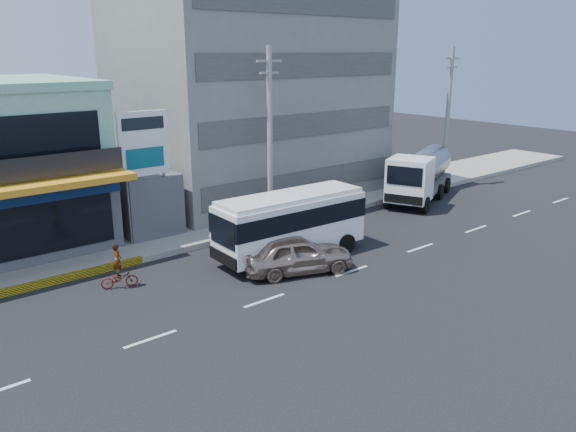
% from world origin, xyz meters
% --- Properties ---
extents(ground, '(120.00, 120.00, 0.00)m').
position_xyz_m(ground, '(0.00, 0.00, 0.00)').
color(ground, black).
rests_on(ground, ground).
extents(sidewalk, '(70.00, 5.00, 0.30)m').
position_xyz_m(sidewalk, '(5.00, 9.50, 0.15)').
color(sidewalk, gray).
rests_on(sidewalk, ground).
extents(concrete_building, '(16.00, 12.00, 14.00)m').
position_xyz_m(concrete_building, '(10.00, 15.00, 7.00)').
color(concrete_building, gray).
rests_on(concrete_building, ground).
extents(gap_structure, '(3.00, 6.00, 3.50)m').
position_xyz_m(gap_structure, '(0.00, 12.00, 1.75)').
color(gap_structure, '#49494E').
rests_on(gap_structure, ground).
extents(satellite_dish, '(1.50, 1.50, 0.15)m').
position_xyz_m(satellite_dish, '(0.00, 11.00, 3.58)').
color(satellite_dish, slate).
rests_on(satellite_dish, gap_structure).
extents(billboard, '(2.60, 0.18, 6.90)m').
position_xyz_m(billboard, '(-0.50, 9.20, 4.93)').
color(billboard, gray).
rests_on(billboard, ground).
extents(utility_pole_near, '(1.60, 0.30, 10.00)m').
position_xyz_m(utility_pole_near, '(6.00, 7.40, 5.15)').
color(utility_pole_near, '#999993').
rests_on(utility_pole_near, ground).
extents(utility_pole_far, '(1.60, 0.30, 10.00)m').
position_xyz_m(utility_pole_far, '(22.00, 7.40, 5.15)').
color(utility_pole_far, '#999993').
rests_on(utility_pole_far, ground).
extents(minibus, '(7.68, 2.90, 3.18)m').
position_xyz_m(minibus, '(4.00, 3.19, 1.89)').
color(minibus, white).
rests_on(minibus, ground).
extents(sedan, '(5.44, 3.67, 1.72)m').
position_xyz_m(sedan, '(3.00, 1.50, 0.86)').
color(sedan, tan).
rests_on(sedan, ground).
extents(tanker_truck, '(8.63, 5.53, 3.29)m').
position_xyz_m(tanker_truck, '(17.67, 6.15, 1.77)').
color(tanker_truck, white).
rests_on(tanker_truck, ground).
extents(motorcycle_rider, '(1.61, 1.01, 1.95)m').
position_xyz_m(motorcycle_rider, '(-4.00, 4.94, 0.64)').
color(motorcycle_rider, '#58120C').
rests_on(motorcycle_rider, ground).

